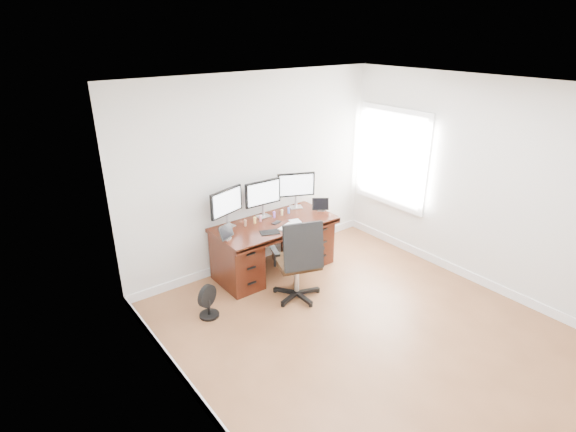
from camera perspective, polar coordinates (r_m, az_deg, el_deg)
ground at (r=5.34m, az=10.11°, el=-14.52°), size 4.50×4.50×0.00m
back_wall at (r=6.26m, az=-4.18°, el=5.51°), size 4.00×0.10×2.70m
right_wall at (r=6.26m, az=22.91°, el=3.76°), size 0.10×4.50×2.70m
desk at (r=6.29m, az=-1.83°, el=-3.67°), size 1.70×0.80×0.75m
office_chair at (r=5.67m, az=1.30°, el=-7.28°), size 0.76×0.76×1.12m
floor_fan at (r=5.51m, az=-10.08°, el=-10.69°), size 0.28×0.24×0.41m
monitor_left at (r=5.92m, az=-7.82°, el=1.59°), size 0.54×0.19×0.53m
monitor_center at (r=6.20m, az=-3.18°, el=2.78°), size 0.55×0.15×0.53m
monitor_right at (r=6.52m, az=1.03°, el=3.85°), size 0.52×0.26×0.53m
tablet_left at (r=5.67m, az=-7.81°, el=-2.13°), size 0.25×0.16×0.19m
tablet_right at (r=6.51m, az=4.20°, el=1.39°), size 0.23×0.19×0.19m
keyboard at (r=5.97m, az=-0.17°, el=-1.39°), size 0.29×0.20×0.01m
trackpad at (r=6.15m, az=0.90°, el=-0.68°), size 0.18×0.18×0.01m
drawing_tablet at (r=5.83m, az=-2.35°, el=-2.09°), size 0.29×0.23×0.01m
phone at (r=6.11m, az=-1.49°, el=-0.84°), size 0.16×0.11×0.01m
figurine_brown at (r=6.03m, az=-5.46°, el=-0.81°), size 0.04×0.04×0.10m
figurine_orange at (r=6.10m, az=-4.24°, el=-0.46°), size 0.04×0.04×0.10m
figurine_pink at (r=6.15m, az=-3.54°, el=-0.26°), size 0.04×0.04×0.10m
figurine_purple at (r=6.27m, az=-1.77°, el=0.25°), size 0.04×0.04×0.10m
figurine_yellow at (r=6.34m, az=-0.78°, el=0.53°), size 0.04×0.04×0.10m
figurine_blue at (r=6.41m, az=0.09°, el=0.78°), size 0.04×0.04×0.10m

